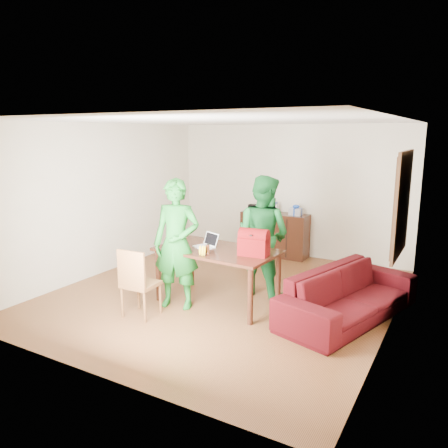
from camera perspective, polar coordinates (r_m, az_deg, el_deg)
The scene contains 10 objects.
room at distance 6.82m, azimuth 0.63°, elevation 1.53°, with size 5.20×5.70×2.90m.
table at distance 6.52m, azimuth -0.87°, elevation -4.23°, with size 1.84×1.11×0.83m.
chair at distance 6.30m, azimuth -10.85°, elevation -9.23°, with size 0.47×0.45×0.98m.
person_near at distance 6.35m, azimuth -6.20°, elevation -2.63°, with size 0.69×0.45×1.90m, color #15611B.
person_far at distance 6.88m, azimuth 5.11°, elevation -1.50°, with size 0.92×0.72×1.89m, color #145C24.
laptop at distance 6.58m, azimuth -2.64°, elevation -2.73°, with size 0.36×0.31×0.21m.
bananas at distance 6.16m, azimuth -2.84°, elevation -3.89°, with size 0.15×0.09×0.06m, color gold, non-canonical shape.
bottle at distance 6.20m, azimuth -2.14°, elevation -3.27°, with size 0.05×0.05×0.16m, color #512512.
red_bag at distance 6.14m, azimuth 3.92°, elevation -2.74°, with size 0.41×0.24×0.30m, color maroon.
sofa at distance 6.33m, azimuth 16.00°, elevation -8.86°, with size 2.32×0.91×0.68m, color #3D0816.
Camera 1 is at (3.24, -5.75, 2.52)m, focal length 35.00 mm.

